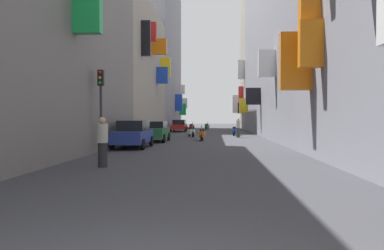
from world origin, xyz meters
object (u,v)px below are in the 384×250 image
Objects in this scene: parked_car_blue at (133,134)px; traffic_light_near_corner at (101,96)px; parked_car_red at (179,125)px; pedestrian_crossing at (103,142)px; scooter_white at (191,132)px; scooter_orange at (202,134)px; scooter_green at (207,126)px; scooter_red at (192,127)px; scooter_blue at (235,131)px; pedestrian_near_left at (238,128)px; parked_car_green at (155,131)px.

traffic_light_near_corner is at bearing -101.09° from parked_car_blue.
parked_car_red is 2.56× the size of pedestrian_crossing.
scooter_white is 20.42m from pedestrian_crossing.
pedestrian_crossing is (0.47, -32.55, 0.12)m from parked_car_red.
parked_car_blue is at bearing -118.14° from scooter_orange.
scooter_orange is at bearing -89.67° from scooter_green.
pedestrian_crossing is (-0.80, -36.71, 0.42)m from scooter_red.
traffic_light_near_corner is (-7.35, -18.24, 2.27)m from scooter_blue.
scooter_blue is 4.76m from scooter_white.
scooter_orange and scooter_green have the same top height.
scooter_red is (-5.08, 13.97, -0.00)m from scooter_blue.
pedestrian_near_left is 0.43× the size of traffic_light_near_corner.
scooter_blue is 1.05× the size of scooter_white.
parked_car_red is at bearing 90.21° from parked_car_green.
traffic_light_near_corner reaches higher than scooter_orange.
scooter_red is (-0.97, 16.38, -0.00)m from scooter_white.
scooter_green is (1.03, 19.23, -0.00)m from scooter_white.
parked_car_green is 3.64m from scooter_orange.
parked_car_green is 8.57m from pedestrian_near_left.
scooter_white is (-4.10, -2.40, -0.00)m from scooter_blue.
pedestrian_crossing reaches higher than scooter_orange.
scooter_green is (2.00, 2.85, 0.00)m from scooter_red.
pedestrian_crossing reaches higher than parked_car_blue.
scooter_green is at bearing 85.94° from pedestrian_crossing.
scooter_white is 1.07× the size of pedestrian_near_left.
scooter_white is at bearing 167.81° from pedestrian_near_left.
parked_car_green is 2.37× the size of pedestrian_crossing.
parked_car_blue is 2.19× the size of scooter_white.
scooter_green is at bearing 64.98° from parked_car_red.
traffic_light_near_corner reaches higher than parked_car_blue.
scooter_red is at bearing 85.96° from traffic_light_near_corner.
pedestrian_near_left is (3.13, -20.13, 0.39)m from scooter_green.
scooter_red is at bearing -125.11° from scooter_green.
scooter_orange is at bearing 78.93° from pedestrian_crossing.
scooter_blue is at bearing 30.33° from scooter_white.
parked_car_red is 2.34× the size of scooter_blue.
scooter_orange is (3.35, 1.41, -0.31)m from parked_car_green.
scooter_white is 0.98× the size of scooter_green.
scooter_blue is at bearing 75.49° from pedestrian_crossing.
parked_car_blue is 28.61m from scooter_red.
scooter_orange and scooter_red have the same top height.
scooter_white is 1.04× the size of pedestrian_crossing.
parked_car_blue is at bearing 78.91° from traffic_light_near_corner.
parked_car_red is 2.41× the size of scooter_green.
scooter_white is (2.24, -12.21, -0.29)m from parked_car_red.
pedestrian_crossing is at bearing -95.00° from scooter_white.
scooter_blue is 0.48× the size of traffic_light_near_corner.
traffic_light_near_corner reaches higher than scooter_blue.
parked_car_blue is at bearing -93.12° from scooter_red.
scooter_blue is (6.28, 9.07, -0.31)m from parked_car_green.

